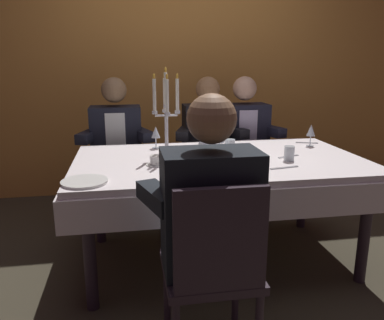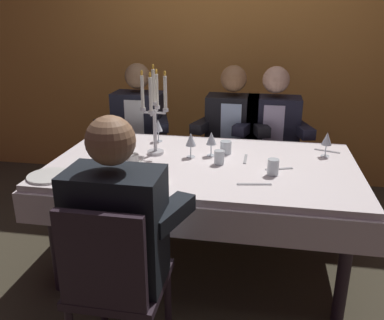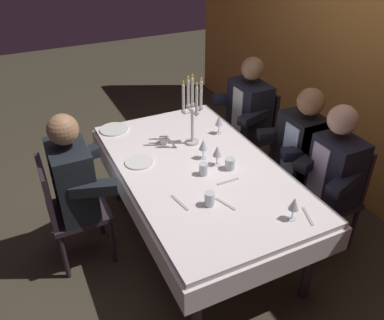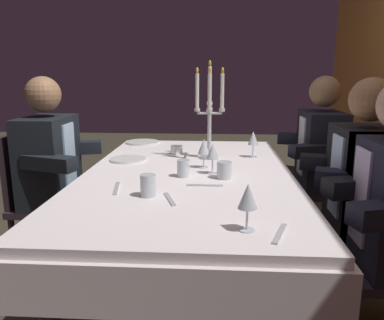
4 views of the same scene
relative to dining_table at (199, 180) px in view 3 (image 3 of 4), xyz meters
The scene contains 22 objects.
ground_plane 0.62m from the dining_table, ahead, with size 12.00×12.00×0.00m, color #3D3728.
back_wall 1.81m from the dining_table, 90.00° to the left, with size 6.00×0.12×2.70m, color #DB9040.
dining_table is the anchor object (origin of this frame).
candelabra 0.53m from the dining_table, 162.62° to the left, with size 0.19×0.19×0.59m.
dinner_plate_0 0.47m from the dining_table, 122.69° to the right, with size 0.22×0.22×0.01m, color white.
dinner_plate_1 0.93m from the dining_table, 154.00° to the right, with size 0.25×0.25×0.01m, color white.
wine_glass_0 0.84m from the dining_table, 18.22° to the left, with size 0.07×0.07×0.16m.
wine_glass_1 0.27m from the dining_table, 76.49° to the left, with size 0.07×0.07×0.16m.
wine_glass_2 0.59m from the dining_table, 135.81° to the left, with size 0.07×0.07×0.16m.
wine_glass_3 0.27m from the dining_table, 139.85° to the left, with size 0.07×0.07×0.16m.
water_tumbler_0 0.28m from the dining_table, 57.41° to the left, with size 0.08×0.08×0.09m, color silver.
water_tumbler_1 0.48m from the dining_table, 18.20° to the right, with size 0.07×0.07×0.10m, color silver.
water_tumbler_2 0.19m from the dining_table, ahead, with size 0.06×0.06×0.09m, color silver.
coffee_cup_0 0.46m from the dining_table, 166.13° to the right, with size 0.13×0.12×0.06m.
spoon_0 0.49m from the dining_table, ahead, with size 0.17×0.02×0.01m, color #B7B7BC.
knife_1 0.47m from the dining_table, 42.81° to the right, with size 0.19×0.02×0.01m, color #B7B7BC.
spoon_2 0.30m from the dining_table, 20.56° to the left, with size 0.17×0.02×0.01m, color #B7B7BC.
spoon_3 0.88m from the dining_table, 24.31° to the left, with size 0.17×0.02×0.01m, color #B7B7BC.
seated_diner_0 1.13m from the dining_table, 127.97° to the left, with size 0.63×0.48×1.24m.
seated_diner_1 0.93m from the dining_table, 105.94° to the right, with size 0.63×0.48×1.24m.
seated_diner_2 0.90m from the dining_table, 83.27° to the left, with size 0.63×0.48×1.24m.
seated_diner_3 0.99m from the dining_table, 63.82° to the left, with size 0.63×0.48×1.24m.
Camera 3 is at (2.20, -1.12, 2.37)m, focal length 37.28 mm.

